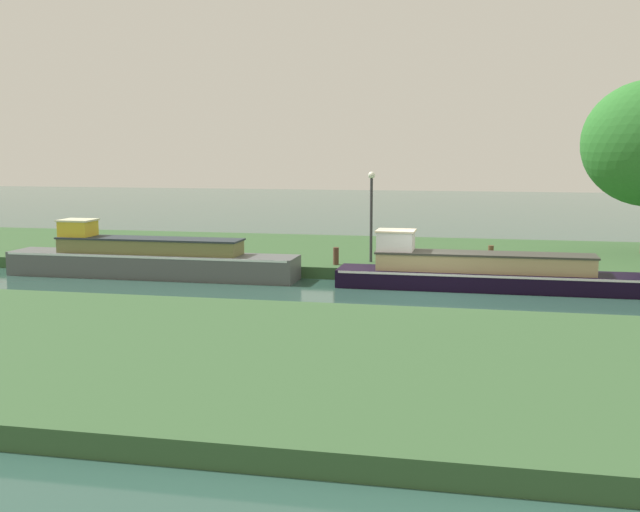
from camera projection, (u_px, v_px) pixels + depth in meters
ground_plane at (426, 294)px, 23.98m from camera, size 120.00×120.00×0.00m
riverbank_far at (441, 257)px, 30.73m from camera, size 72.00×10.00×0.40m
riverbank_near at (388, 367)px, 15.24m from camera, size 72.00×10.00×0.40m
black_barge at (493, 273)px, 24.66m from camera, size 10.51×1.62×1.81m
slate_narrowboat at (149, 259)px, 27.08m from camera, size 10.18×1.55×1.94m
lamp_post at (371, 206)px, 27.67m from camera, size 0.24×0.24×3.18m
mooring_post_near at (336, 256)px, 27.25m from camera, size 0.19×0.19×0.60m
mooring_post_far at (491, 258)px, 26.14m from camera, size 0.18×0.18×0.80m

